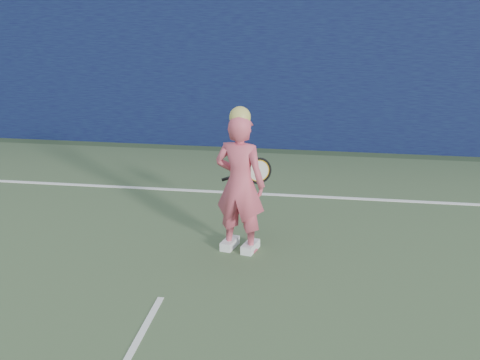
# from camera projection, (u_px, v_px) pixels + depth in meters

# --- Properties ---
(ground) EXTENTS (80.00, 80.00, 0.00)m
(ground) POSITION_uv_depth(u_px,v_px,m) (128.00, 359.00, 5.24)
(ground) COLOR #35472C
(ground) RESTS_ON ground
(backstop_wall) EXTENTS (24.00, 0.40, 2.50)m
(backstop_wall) POSITION_uv_depth(u_px,v_px,m) (245.00, 71.00, 10.96)
(backstop_wall) COLOR #0B0C34
(backstop_wall) RESTS_ON ground
(player) EXTENTS (0.61, 0.48, 1.58)m
(player) POSITION_uv_depth(u_px,v_px,m) (240.00, 183.00, 6.99)
(player) COLOR #D25164
(player) RESTS_ON ground
(racket) EXTENTS (0.57, 0.17, 0.30)m
(racket) POSITION_uv_depth(u_px,v_px,m) (256.00, 171.00, 7.44)
(racket) COLOR black
(racket) RESTS_ON ground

